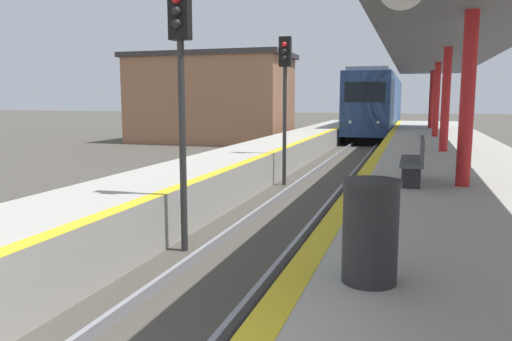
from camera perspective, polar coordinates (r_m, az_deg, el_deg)
train at (r=40.86m, az=13.83°, el=7.37°), size 2.83×23.90×4.57m
signal_near at (r=8.77m, az=-8.61°, el=11.37°), size 0.36×0.31×4.59m
signal_mid at (r=15.62m, az=3.31°, el=9.98°), size 0.36×0.31×4.59m
station_canopy at (r=17.52m, az=21.14°, el=13.12°), size 3.89×34.79×3.55m
trash_bin at (r=4.74m, az=12.92°, el=-6.75°), size 0.53×0.53×0.97m
bench at (r=10.62m, az=17.74°, el=1.28°), size 0.44×1.79×0.92m
station_building at (r=31.79m, az=-5.17°, el=8.23°), size 10.04×5.62×5.51m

